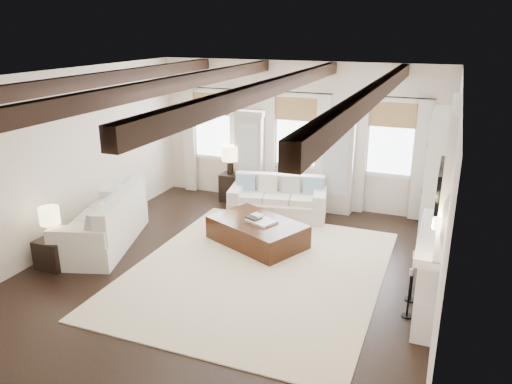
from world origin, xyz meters
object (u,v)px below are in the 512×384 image
at_px(sofa_left, 106,224).
at_px(side_table_front, 55,253).
at_px(side_table_back, 231,187).
at_px(sofa_back, 278,201).
at_px(ottoman, 257,232).

height_order(sofa_left, side_table_front, sofa_left).
bearing_deg(side_table_back, sofa_back, -23.10).
relative_size(sofa_left, side_table_front, 5.06).
distance_m(sofa_back, ottoman, 1.49).
bearing_deg(sofa_back, sofa_left, -134.45).
xyz_separation_m(sofa_left, side_table_back, (1.12, 3.14, -0.09)).
bearing_deg(sofa_left, sofa_back, 45.55).
bearing_deg(side_table_back, side_table_front, -108.13).
xyz_separation_m(sofa_back, ottoman, (0.10, -1.49, -0.12)).
xyz_separation_m(sofa_left, side_table_front, (-0.25, -1.06, -0.16)).
height_order(side_table_front, side_table_back, side_table_back).
relative_size(sofa_back, ottoman, 1.25).
bearing_deg(ottoman, sofa_back, 118.68).
distance_m(sofa_back, sofa_left, 3.57).
xyz_separation_m(sofa_back, side_table_back, (-1.38, 0.59, -0.03)).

